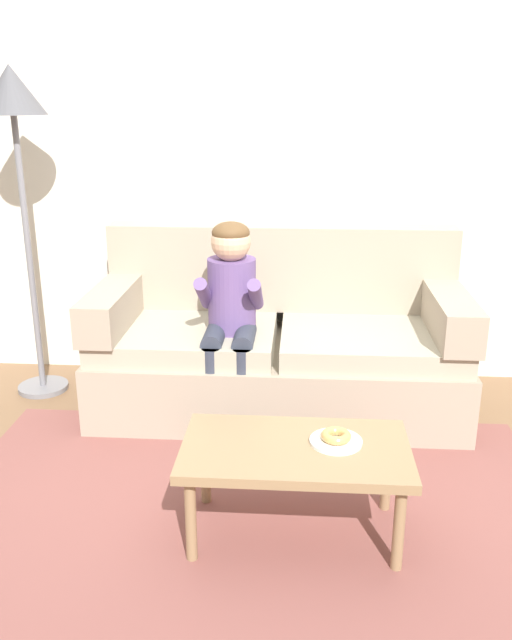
# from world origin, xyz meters

# --- Properties ---
(ground) EXTENTS (10.00, 10.00, 0.00)m
(ground) POSITION_xyz_m (0.00, 0.00, 0.00)
(ground) COLOR brown
(wall_back) EXTENTS (8.00, 0.10, 2.80)m
(wall_back) POSITION_xyz_m (0.00, 1.40, 1.40)
(wall_back) COLOR silver
(wall_back) RESTS_ON ground
(area_rug) EXTENTS (2.71, 1.81, 0.01)m
(area_rug) POSITION_xyz_m (0.00, -0.25, 0.01)
(area_rug) COLOR brown
(area_rug) RESTS_ON ground
(couch) EXTENTS (2.04, 0.90, 1.00)m
(couch) POSITION_xyz_m (0.09, 0.85, 0.36)
(couch) COLOR tan
(couch) RESTS_ON ground
(coffee_table) EXTENTS (0.90, 0.51, 0.41)m
(coffee_table) POSITION_xyz_m (0.20, -0.39, 0.36)
(coffee_table) COLOR #937551
(coffee_table) RESTS_ON ground
(person_child) EXTENTS (0.34, 0.58, 1.10)m
(person_child) POSITION_xyz_m (-0.17, 0.64, 0.67)
(person_child) COLOR #664C84
(person_child) RESTS_ON ground
(plate) EXTENTS (0.21, 0.21, 0.01)m
(plate) POSITION_xyz_m (0.36, -0.35, 0.42)
(plate) COLOR white
(plate) RESTS_ON coffee_table
(donut) EXTENTS (0.12, 0.12, 0.04)m
(donut) POSITION_xyz_m (0.36, -0.35, 0.44)
(donut) COLOR tan
(donut) RESTS_ON plate
(toy_controller) EXTENTS (0.23, 0.09, 0.05)m
(toy_controller) POSITION_xyz_m (0.47, 0.06, 0.03)
(toy_controller) COLOR red
(toy_controller) RESTS_ON ground
(floor_lamp) EXTENTS (0.36, 0.36, 1.88)m
(floor_lamp) POSITION_xyz_m (-1.37, 0.95, 1.59)
(floor_lamp) COLOR slate
(floor_lamp) RESTS_ON ground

